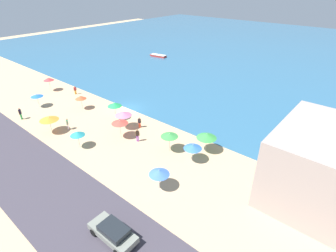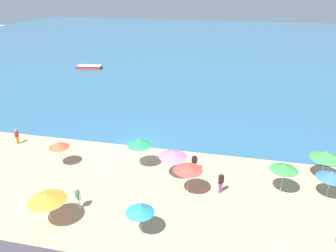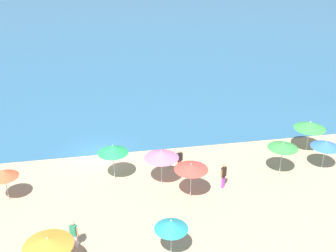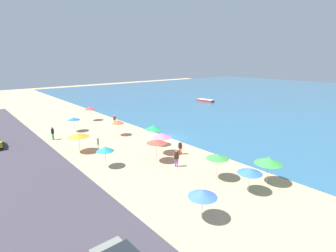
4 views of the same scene
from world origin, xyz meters
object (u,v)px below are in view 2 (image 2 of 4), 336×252
at_px(bather_1, 221,181).
at_px(bather_4, 78,197).
at_px(beach_umbrella_7, 326,155).
at_px(beach_umbrella_11, 139,143).
at_px(skiff_nearshore, 89,67).
at_px(beach_umbrella_4, 188,168).
at_px(beach_umbrella_8, 173,154).
at_px(beach_umbrella_6, 140,209).
at_px(bather_0, 17,135).
at_px(beach_umbrella_9, 47,197).
at_px(beach_umbrella_1, 284,168).
at_px(beach_umbrella_2, 331,175).
at_px(bather_2, 194,161).
at_px(beach_umbrella_10, 59,145).

relative_size(bather_1, bather_4, 1.05).
distance_m(beach_umbrella_7, beach_umbrella_11, 15.07).
relative_size(beach_umbrella_7, bather_4, 1.46).
relative_size(bather_1, skiff_nearshore, 0.37).
bearing_deg(beach_umbrella_4, beach_umbrella_8, 128.12).
xyz_separation_m(beach_umbrella_6, beach_umbrella_7, (12.52, 9.38, 0.19)).
xyz_separation_m(beach_umbrella_6, bather_0, (-15.64, 9.53, -1.10)).
relative_size(beach_umbrella_9, bather_0, 1.58).
relative_size(beach_umbrella_7, beach_umbrella_8, 0.99).
height_order(beach_umbrella_8, bather_4, beach_umbrella_8).
bearing_deg(beach_umbrella_4, beach_umbrella_11, 146.97).
bearing_deg(bather_0, beach_umbrella_8, -9.33).
height_order(beach_umbrella_6, bather_1, beach_umbrella_6).
height_order(beach_umbrella_4, bather_0, beach_umbrella_4).
bearing_deg(beach_umbrella_7, beach_umbrella_1, -141.22).
bearing_deg(beach_umbrella_9, beach_umbrella_2, 20.87).
height_order(beach_umbrella_8, bather_2, beach_umbrella_8).
bearing_deg(bather_1, beach_umbrella_1, 12.74).
distance_m(bather_2, skiff_nearshore, 38.82).
bearing_deg(beach_umbrella_9, beach_umbrella_4, 32.01).
distance_m(beach_umbrella_1, beach_umbrella_9, 16.73).
bearing_deg(bather_0, beach_umbrella_2, -5.68).
bearing_deg(beach_umbrella_2, beach_umbrella_4, -169.69).
xyz_separation_m(beach_umbrella_2, bather_0, (-28.04, 2.79, -1.05)).
distance_m(beach_umbrella_1, beach_umbrella_7, 4.41).
bearing_deg(beach_umbrella_11, bather_0, 173.02).
xyz_separation_m(beach_umbrella_9, beach_umbrella_10, (-3.16, 7.01, -0.08)).
relative_size(beach_umbrella_6, beach_umbrella_8, 0.90).
xyz_separation_m(beach_umbrella_6, bather_4, (-5.05, 1.53, -1.02)).
height_order(beach_umbrella_4, bather_2, beach_umbrella_4).
xyz_separation_m(beach_umbrella_9, skiff_nearshore, (-15.56, 39.25, -1.75)).
bearing_deg(bather_2, beach_umbrella_8, -136.18).
bearing_deg(beach_umbrella_11, beach_umbrella_10, -169.75).
bearing_deg(bather_0, beach_umbrella_10, -24.18).
bearing_deg(bather_0, bather_4, -37.08).
relative_size(beach_umbrella_11, bather_0, 1.72).
bearing_deg(beach_umbrella_1, beach_umbrella_6, -143.93).
bearing_deg(beach_umbrella_8, beach_umbrella_1, -1.65).
height_order(beach_umbrella_1, bather_1, beach_umbrella_1).
bearing_deg(beach_umbrella_11, skiff_nearshore, 121.82).
xyz_separation_m(beach_umbrella_9, bather_1, (10.74, 5.92, -1.07)).
bearing_deg(beach_umbrella_10, bather_0, 155.82).
bearing_deg(skiff_nearshore, beach_umbrella_9, -68.37).
bearing_deg(skiff_nearshore, beach_umbrella_6, -60.85).
distance_m(beach_umbrella_8, beach_umbrella_9, 9.89).
bearing_deg(bather_1, beach_umbrella_11, 161.82).
xyz_separation_m(beach_umbrella_10, beach_umbrella_11, (6.83, 1.23, 0.36)).
xyz_separation_m(beach_umbrella_9, beach_umbrella_11, (3.67, 8.24, 0.28)).
relative_size(beach_umbrella_4, bather_1, 1.42).
bearing_deg(beach_umbrella_11, bather_4, -111.94).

